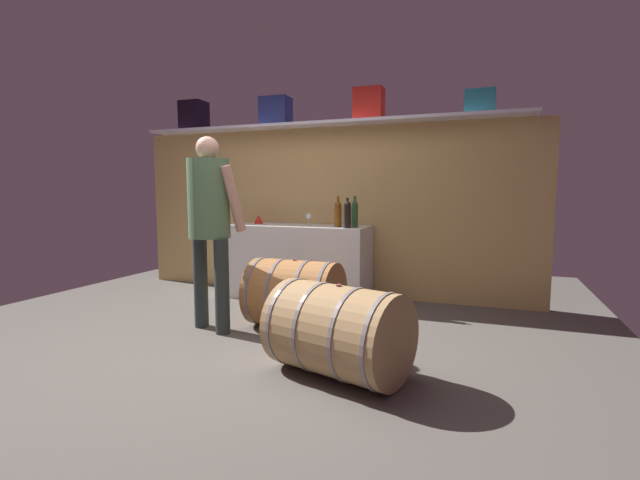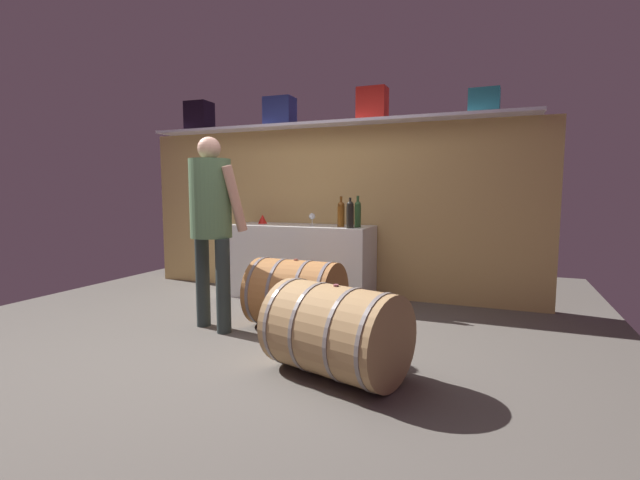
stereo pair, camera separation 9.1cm
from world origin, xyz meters
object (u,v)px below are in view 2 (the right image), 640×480
at_px(wine_bottle_green, 358,213).
at_px(winemaker_pouring, 211,213).
at_px(wine_bottle_amber, 341,214).
at_px(wine_bottle_dark, 350,214).
at_px(wine_barrel_near, 296,294).
at_px(toolcase_navy, 280,112).
at_px(toolcase_red, 372,104).
at_px(wine_barrel_far, 336,331).
at_px(toolcase_teal, 484,101).
at_px(red_funnel, 263,219).
at_px(work_cabinet, 301,262).
at_px(wine_glass, 312,217).
at_px(toolcase_black, 199,116).

xyz_separation_m(wine_bottle_green, winemaker_pouring, (-0.93, -1.31, 0.05)).
bearing_deg(wine_bottle_green, wine_bottle_amber, -171.81).
distance_m(wine_bottle_dark, wine_barrel_near, 1.11).
height_order(toolcase_navy, toolcase_red, toolcase_red).
distance_m(toolcase_navy, wine_bottle_green, 1.60).
bearing_deg(wine_barrel_near, toolcase_navy, 124.32).
distance_m(wine_barrel_near, wine_barrel_far, 1.12).
distance_m(toolcase_red, toolcase_teal, 1.15).
bearing_deg(wine_bottle_amber, toolcase_red, 49.30).
relative_size(toolcase_red, winemaker_pouring, 0.20).
relative_size(wine_bottle_green, red_funnel, 3.06).
height_order(wine_bottle_green, wine_barrel_far, wine_bottle_green).
height_order(work_cabinet, wine_glass, wine_glass).
distance_m(work_cabinet, red_funnel, 0.71).
relative_size(red_funnel, wine_barrel_near, 0.14).
height_order(toolcase_navy, work_cabinet, toolcase_navy).
xyz_separation_m(toolcase_navy, work_cabinet, (0.36, -0.20, -1.74)).
height_order(toolcase_navy, toolcase_teal, toolcase_navy).
distance_m(wine_bottle_amber, wine_glass, 0.39).
bearing_deg(wine_bottle_amber, wine_barrel_near, -95.20).
bearing_deg(toolcase_navy, winemaker_pouring, -87.38).
relative_size(work_cabinet, wine_barrel_far, 1.63).
relative_size(wine_bottle_dark, wine_barrel_near, 0.39).
bearing_deg(wine_bottle_dark, work_cabinet, 161.68).
distance_m(toolcase_black, wine_bottle_green, 2.52).
height_order(wine_bottle_amber, wine_barrel_far, wine_bottle_amber).
relative_size(wine_barrel_far, winemaker_pouring, 0.59).
xyz_separation_m(wine_bottle_dark, wine_barrel_near, (-0.23, -0.84, -0.68)).
bearing_deg(wine_bottle_dark, wine_bottle_amber, 138.55).
xyz_separation_m(wine_glass, wine_barrel_near, (0.29, -1.05, -0.63)).
bearing_deg(wine_glass, work_cabinet, 177.43).
relative_size(wine_bottle_amber, wine_glass, 2.38).
height_order(work_cabinet, wine_barrel_far, work_cabinet).
relative_size(wine_bottle_amber, winemaker_pouring, 0.20).
relative_size(wine_bottle_green, wine_bottle_dark, 1.05).
bearing_deg(work_cabinet, toolcase_red, 14.74).
xyz_separation_m(wine_bottle_dark, red_funnel, (-1.19, 0.27, -0.09)).
xyz_separation_m(toolcase_red, wine_glass, (-0.63, -0.21, -1.23)).
distance_m(wine_barrel_near, winemaker_pouring, 1.03).
bearing_deg(toolcase_red, wine_bottle_amber, -129.94).
xyz_separation_m(wine_glass, winemaker_pouring, (-0.37, -1.37, 0.10)).
height_order(toolcase_teal, wine_barrel_near, toolcase_teal).
relative_size(wine_bottle_dark, wine_bottle_amber, 0.97).
distance_m(toolcase_black, winemaker_pouring, 2.33).
xyz_separation_m(toolcase_black, wine_bottle_green, (2.21, -0.27, -1.19)).
distance_m(toolcase_red, wine_barrel_near, 2.28).
bearing_deg(red_funnel, winemaker_pouring, -78.40).
distance_m(work_cabinet, wine_bottle_dark, 0.90).
height_order(toolcase_teal, winemaker_pouring, toolcase_teal).
relative_size(toolcase_black, wine_barrel_far, 0.35).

